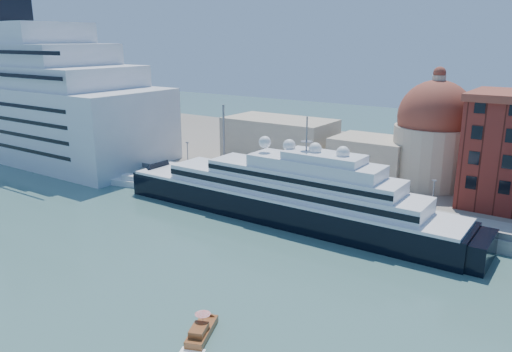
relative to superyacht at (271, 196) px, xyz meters
The scene contains 9 objects.
ground 23.39m from the superyacht, 89.77° to the right, with size 400.00×400.00×0.00m, color #3C6862.
quay 11.42m from the superyacht, 89.52° to the left, with size 180.00×10.00×2.50m, color gray.
land 52.11m from the superyacht, 89.90° to the left, with size 260.00×72.00×2.00m, color slate.
quay_fence 6.62m from the superyacht, 89.19° to the left, with size 180.00×0.10×1.20m, color slate.
superyacht is the anchor object (origin of this frame).
service_barge 42.79m from the superyacht, behind, with size 13.39×7.23×2.87m.
water_taxi 44.48m from the superyacht, 68.10° to the right, with size 4.59×7.06×3.19m.
church 35.93m from the superyacht, 79.43° to the left, with size 66.00×18.00×25.50m.
lamp_posts 16.58m from the superyacht, 143.60° to the left, with size 120.80×2.40×18.00m.
Camera 1 is at (52.72, -58.80, 35.38)m, focal length 35.00 mm.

